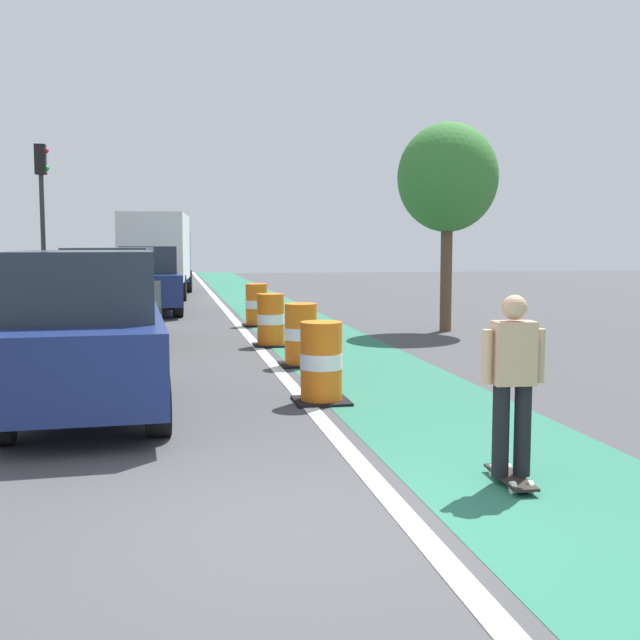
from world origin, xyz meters
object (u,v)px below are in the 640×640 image
traffic_barrel_far (257,305)px  delivery_truck_down_block (158,250)px  traffic_light_corner (42,198)px  traffic_barrel_mid (301,335)px  parked_suv_nearest (86,331)px  traffic_barrel_front (321,363)px  parked_suv_second (112,296)px  pedestrian_crossing (13,294)px  street_tree_sidewalk (448,179)px  traffic_barrel_back (271,321)px  parked_suv_third (147,279)px  skateboarder_on_lane (513,383)px

traffic_barrel_far → delivery_truck_down_block: size_ratio=0.14×
delivery_truck_down_block → traffic_light_corner: bearing=-117.3°
traffic_barrel_far → traffic_barrel_mid: bearing=-89.8°
parked_suv_nearest → traffic_barrel_mid: size_ratio=4.29×
parked_suv_nearest → traffic_barrel_front: parked_suv_nearest is taller
parked_suv_second → pedestrian_crossing: (-2.62, 3.64, -0.17)m
traffic_barrel_far → street_tree_sidewalk: bearing=-25.3°
traffic_barrel_front → traffic_barrel_back: bearing=89.2°
parked_suv_nearest → traffic_barrel_back: size_ratio=4.29×
street_tree_sidewalk → traffic_barrel_far: bearing=154.7°
traffic_barrel_far → pedestrian_crossing: bearing=175.7°
delivery_truck_down_block → pedestrian_crossing: (-3.42, -11.10, -0.98)m
traffic_light_corner → street_tree_sidewalk: (10.31, -7.13, 0.17)m
parked_suv_nearest → parked_suv_third: 14.16m
parked_suv_nearest → traffic_light_corner: (-2.68, 15.02, 2.47)m
parked_suv_nearest → traffic_barrel_back: 6.74m
traffic_barrel_far → street_tree_sidewalk: street_tree_sidewalk is taller
parked_suv_third → traffic_light_corner: size_ratio=0.92×
traffic_barrel_front → street_tree_sidewalk: street_tree_sidewalk is taller
parked_suv_second → traffic_barrel_front: (3.16, -6.70, -0.50)m
parked_suv_nearest → street_tree_sidewalk: 11.29m
traffic_light_corner → street_tree_sidewalk: size_ratio=1.02×
traffic_barrel_mid → delivery_truck_down_block: bearing=98.2°
traffic_barrel_front → traffic_barrel_mid: same height
skateboarder_on_lane → delivery_truck_down_block: bearing=97.5°
parked_suv_third → traffic_barrel_far: 5.10m
traffic_barrel_mid → delivery_truck_down_block: 18.49m
parked_suv_second → traffic_barrel_far: parked_suv_second is taller
parked_suv_nearest → traffic_barrel_front: (3.02, 0.08, -0.50)m
traffic_barrel_far → delivery_truck_down_block: (-2.59, 11.55, 1.31)m
traffic_barrel_mid → street_tree_sidewalk: 7.09m
parked_suv_second → traffic_barrel_far: size_ratio=4.27×
traffic_barrel_front → pedestrian_crossing: bearing=119.2°
skateboarder_on_lane → traffic_light_corner: bearing=109.5°
parked_suv_nearest → street_tree_sidewalk: bearing=46.0°
traffic_barrel_mid → traffic_light_corner: traffic_light_corner is taller
traffic_light_corner → skateboarder_on_lane: bearing=-70.5°
street_tree_sidewalk → parked_suv_second: bearing=-171.8°
delivery_truck_down_block → pedestrian_crossing: bearing=-107.1°
traffic_barrel_far → parked_suv_nearest: bearing=-108.1°
parked_suv_third → street_tree_sidewalk: size_ratio=0.94×
traffic_barrel_back → traffic_barrel_mid: bearing=-86.3°
parked_suv_second → street_tree_sidewalk: bearing=8.2°
skateboarder_on_lane → parked_suv_nearest: bearing=136.5°
traffic_light_corner → street_tree_sidewalk: 12.54m
skateboarder_on_lane → traffic_barrel_front: (-0.96, 3.85, -0.38)m
traffic_light_corner → traffic_barrel_mid: bearing=-63.1°
pedestrian_crossing → street_tree_sidewalk: (10.40, -2.52, 2.80)m
traffic_barrel_front → traffic_barrel_back: (0.08, 5.89, 0.00)m
skateboarder_on_lane → parked_suv_third: (-3.58, 17.93, 0.12)m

